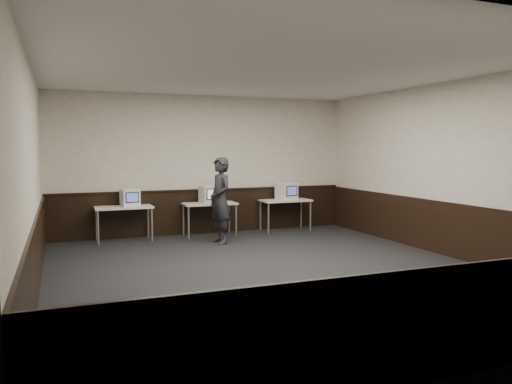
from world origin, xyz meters
The scene contains 18 objects.
floor centered at (0.00, 0.00, 0.00)m, with size 8.00×8.00×0.00m, color black.
ceiling centered at (0.00, 0.00, 3.20)m, with size 8.00×8.00×0.00m, color white.
back_wall centered at (0.00, 4.00, 1.60)m, with size 7.00×7.00×0.00m, color beige.
front_wall centered at (0.00, -4.00, 1.60)m, with size 7.00×7.00×0.00m, color beige.
left_wall centered at (-3.50, 0.00, 1.60)m, with size 8.00×8.00×0.00m, color beige.
right_wall centered at (3.50, 0.00, 1.60)m, with size 8.00×8.00×0.00m, color beige.
wainscot_back centered at (0.00, 3.98, 0.50)m, with size 6.98×0.04×1.00m, color black.
wainscot_front centered at (0.00, -3.98, 0.50)m, with size 6.98×0.04×1.00m, color black.
wainscot_left centered at (-3.48, 0.00, 0.50)m, with size 0.04×7.98×1.00m, color black.
wainscot_right centered at (3.48, 0.00, 0.50)m, with size 0.04×7.98×1.00m, color black.
wainscot_rail centered at (0.00, 3.96, 1.02)m, with size 6.98×0.06×0.04m, color black.
desk_left centered at (-1.90, 3.60, 0.68)m, with size 1.20×0.60×0.75m.
desk_center centered at (0.00, 3.60, 0.68)m, with size 1.20×0.60×0.75m.
desk_right centered at (1.90, 3.60, 0.68)m, with size 1.20×0.60×0.75m.
emac_left centered at (-1.76, 3.63, 0.93)m, with size 0.41×0.43×0.37m.
emac_center centered at (0.00, 3.57, 0.95)m, with size 0.43×0.46×0.40m.
emac_right centered at (1.93, 3.60, 0.95)m, with size 0.48×0.50×0.41m.
person centered at (-0.05, 2.64, 0.90)m, with size 0.66×0.43×1.80m, color #232226.
Camera 1 is at (-3.15, -7.26, 1.99)m, focal length 35.00 mm.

